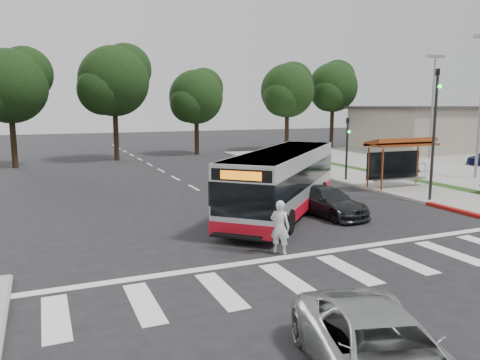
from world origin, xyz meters
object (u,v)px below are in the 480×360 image
dark_sedan (327,201)px  silver_suv_south (382,355)px  transit_bus (283,182)px  pedestrian (280,227)px

dark_sedan → silver_suv_south: bearing=-127.7°
dark_sedan → silver_suv_south: silver_suv_south is taller
transit_bus → silver_suv_south: 13.21m
pedestrian → silver_suv_south: (-1.90, -7.22, -0.23)m
pedestrian → dark_sedan: 5.95m
pedestrian → transit_bus: bearing=-74.6°
pedestrian → dark_sedan: size_ratio=0.42×
pedestrian → silver_suv_south: bearing=120.0°
dark_sedan → pedestrian: bearing=-146.3°
transit_bus → pedestrian: size_ratio=6.15×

